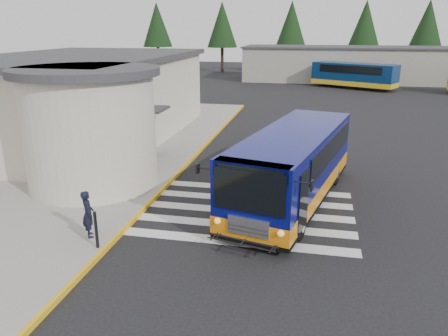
% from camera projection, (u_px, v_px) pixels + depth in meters
% --- Properties ---
extents(ground, '(140.00, 140.00, 0.00)m').
position_uv_depth(ground, '(259.00, 204.00, 16.66)').
color(ground, black).
rests_on(ground, ground).
extents(sidewalk, '(10.00, 34.00, 0.15)m').
position_uv_depth(sidewalk, '(93.00, 159.00, 22.10)').
color(sidewalk, gray).
rests_on(sidewalk, ground).
extents(curb_strip, '(0.12, 34.00, 0.16)m').
position_uv_depth(curb_strip, '(186.00, 165.00, 21.15)').
color(curb_strip, gold).
rests_on(curb_strip, ground).
extents(station_building, '(12.70, 18.70, 4.80)m').
position_uv_depth(station_building, '(83.00, 100.00, 24.40)').
color(station_building, '#BDB39F').
rests_on(station_building, ground).
extents(crosswalk, '(8.00, 5.35, 0.01)m').
position_uv_depth(crosswalk, '(242.00, 211.00, 16.01)').
color(crosswalk, silver).
rests_on(crosswalk, ground).
extents(depot_building, '(26.40, 8.40, 4.20)m').
position_uv_depth(depot_building, '(351.00, 64.00, 53.98)').
color(depot_building, gray).
rests_on(depot_building, ground).
extents(tree_line, '(58.40, 4.40, 10.00)m').
position_uv_depth(tree_line, '(352.00, 25.00, 59.94)').
color(tree_line, black).
rests_on(tree_line, ground).
extents(transit_bus, '(5.01, 10.06, 2.76)m').
position_uv_depth(transit_bus, '(293.00, 169.00, 16.55)').
color(transit_bus, '#080D64').
rests_on(transit_bus, ground).
extents(pedestrian_a, '(0.62, 0.66, 1.52)m').
position_uv_depth(pedestrian_a, '(88.00, 214.00, 13.56)').
color(pedestrian_a, black).
rests_on(pedestrian_a, sidewalk).
extents(pedestrian_b, '(1.02, 1.12, 1.88)m').
position_uv_depth(pedestrian_b, '(91.00, 174.00, 16.70)').
color(pedestrian_b, black).
rests_on(pedestrian_b, sidewalk).
extents(bollard, '(0.09, 0.09, 1.15)m').
position_uv_depth(bollard, '(96.00, 230.00, 12.90)').
color(bollard, black).
rests_on(bollard, sidewalk).
extents(far_bus_a, '(9.23, 6.49, 2.34)m').
position_uv_depth(far_bus_a, '(354.00, 74.00, 47.66)').
color(far_bus_a, '#072653').
rests_on(far_bus_a, ground).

